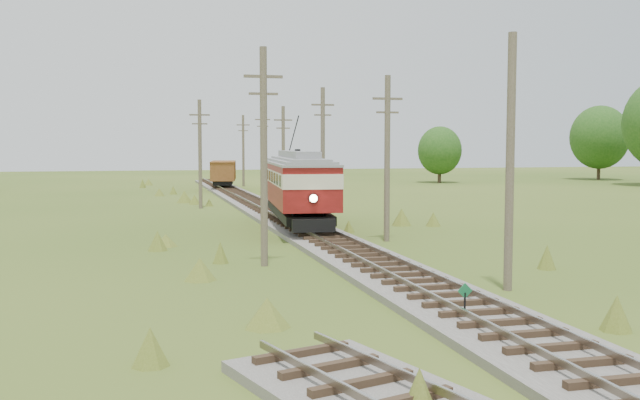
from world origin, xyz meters
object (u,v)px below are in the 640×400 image
object	(u,v)px
gondola	(223,172)
gravel_pile	(283,193)
streetcar	(298,182)
switch_marker	(465,298)

from	to	relation	value
gondola	gravel_pile	bearing A→B (deg)	-68.15
gondola	gravel_pile	size ratio (longest dim) A/B	2.15
streetcar	gondola	size ratio (longest dim) A/B	1.63
gondola	gravel_pile	distance (m)	16.15
streetcar	gondola	world-z (taller)	streetcar
switch_marker	gravel_pile	world-z (taller)	gravel_pile
switch_marker	streetcar	distance (m)	23.20
switch_marker	gondola	xyz separation A→B (m)	(0.20, 62.02, 1.38)
switch_marker	gondola	distance (m)	62.04
streetcar	gravel_pile	bearing A→B (deg)	86.56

